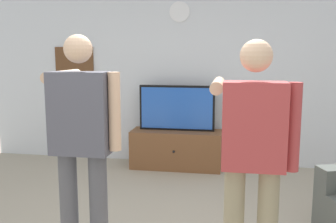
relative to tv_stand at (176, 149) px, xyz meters
The scene contains 7 objects.
back_wall 1.14m from the tv_stand, 64.40° to the left, with size 6.40×0.10×2.70m, color silver.
tv_stand is the anchor object (origin of this frame).
television 0.61m from the tv_stand, 90.00° to the left, with size 1.10×0.07×0.66m.
wall_clock 2.01m from the tv_stand, 90.00° to the left, with size 0.30×0.30×0.03m, color white.
framed_picture 2.05m from the tv_stand, 169.90° to the left, with size 0.62×0.04×0.64m, color brown.
person_standing_nearer_lamp 2.76m from the tv_stand, 97.22° to the right, with size 0.62×0.78×1.79m.
person_standing_nearer_couch 3.01m from the tv_stand, 71.54° to the right, with size 0.59×0.78×1.75m.
Camera 1 is at (0.61, -2.64, 1.65)m, focal length 39.84 mm.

